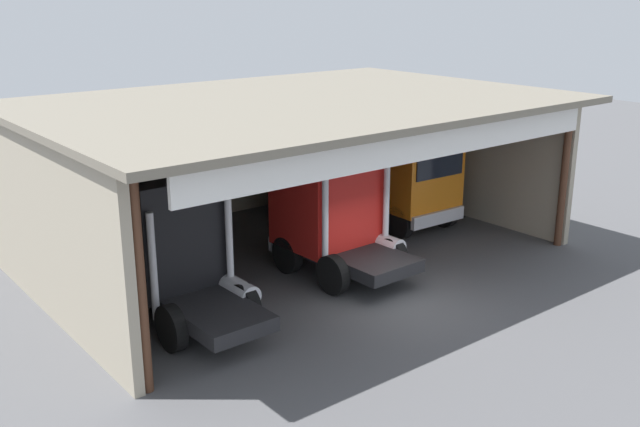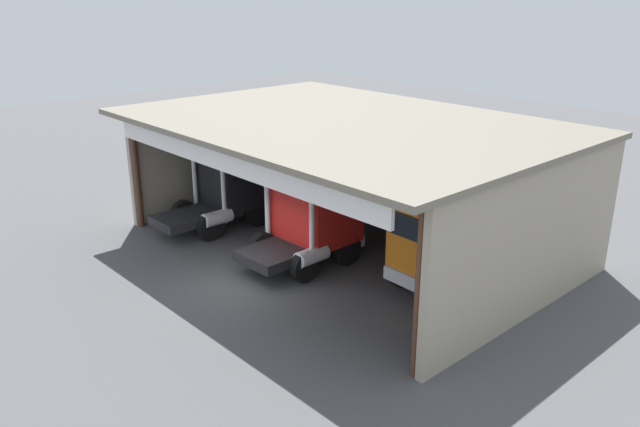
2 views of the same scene
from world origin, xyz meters
The scene contains 7 objects.
ground_plane centered at (0.00, 0.00, 0.00)m, with size 80.00×80.00×0.00m, color #4C4C4F.
workshop_shed centered at (0.00, 5.86, 3.54)m, with size 15.74×11.13×4.97m.
truck_black_center_right_bay centered at (-5.06, 3.01, 1.90)m, with size 2.50×4.75×3.69m.
truck_red_right_bay centered at (0.09, 3.08, 1.94)m, with size 2.81×4.39×3.67m.
truck_orange_left_bay centered at (4.77, 4.64, 1.73)m, with size 2.68×5.02×3.62m.
oil_drum centered at (-3.00, 8.78, 0.45)m, with size 0.58×0.58×0.90m, color gold.
tool_cart centered at (2.28, 8.39, 0.50)m, with size 0.90×0.60×1.00m, color black.
Camera 2 is at (16.01, -11.09, 9.44)m, focal length 35.74 mm.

